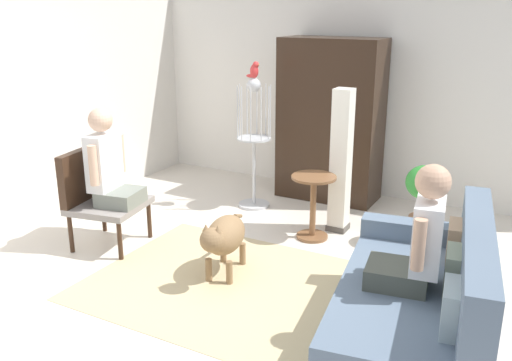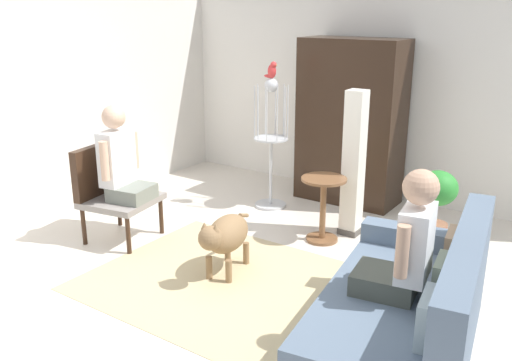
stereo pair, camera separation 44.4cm
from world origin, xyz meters
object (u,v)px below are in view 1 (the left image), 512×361
Objects in this scene: armchair at (96,192)px; person_on_couch at (418,239)px; person_on_armchair at (108,165)px; parrot at (254,70)px; couch at (420,304)px; potted_plant at (424,197)px; dog at (224,236)px; bird_cage_stand at (254,146)px; round_end_table at (313,202)px; armoire_cabinet at (330,120)px; column_lamp at (341,162)px.

person_on_couch is (3.09, -0.28, 0.26)m from armchair.
parrot is at bearing 67.35° from person_on_armchair.
parrot reaches higher than couch.
potted_plant is (1.94, -0.19, -1.07)m from parrot.
parrot is (-0.60, 1.64, 1.20)m from dog.
dog is (-1.66, 0.28, -0.43)m from person_on_couch.
bird_cage_stand is (0.82, 1.64, 0.19)m from armchair.
couch is 1.75m from potted_plant.
armchair reaches higher than round_end_table.
couch is 2.96× the size of round_end_table.
round_end_table is 1.15m from bird_cage_stand.
potted_plant is at bearing 27.69° from armchair.
round_end_table is at bearing 31.83° from armchair.
round_end_table is at bearing -75.24° from armoire_cabinet.
potted_plant is (2.77, 1.45, -0.04)m from armchair.
armoire_cabinet is (1.45, 2.36, 0.42)m from armchair.
couch is 10.69× the size of parrot.
armchair is at bearing -179.96° from dog.
person_on_couch reaches higher than couch.
couch is at bearing 32.58° from person_on_couch.
round_end_table is at bearing -29.30° from parrot.
parrot reaches higher than column_lamp.
dog is (-0.35, -1.11, -0.02)m from round_end_table.
column_lamp is (-1.16, 1.71, -0.06)m from person_on_couch.
round_end_table is (1.78, 1.11, -0.15)m from armchair.
potted_plant is at bearing 100.55° from person_on_couch.
person_on_armchair is 1.36m from dog.
person_on_armchair is 1.75m from bird_cage_stand.
bird_cage_stand is at bearing 174.47° from potted_plant.
person_on_couch is 1.31× the size of round_end_table.
person_on_couch is at bearing -58.19° from armoire_cabinet.
couch is 1.92m from round_end_table.
couch reaches higher than potted_plant.
bird_cage_stand is at bearing 67.53° from person_on_armchair.
round_end_table is at bearing -160.63° from potted_plant.
bird_cage_stand is 8.21× the size of parrot.
couch is 1.31× the size of column_lamp.
armchair is 2.10m from round_end_table.
column_lamp is at bearing 124.07° from person_on_couch.
column_lamp reaches higher than round_end_table.
column_lamp is 1.08m from armoire_cabinet.
dog is at bearing -1.20° from person_on_armchair.
parrot is (0.67, 1.61, 0.75)m from person_on_armchair.
column_lamp is at bearing 70.63° from dog.
armchair is at bearing -116.60° from bird_cage_stand.
armoire_cabinet is (-0.33, 1.26, 0.56)m from round_end_table.
dog is 0.46× the size of armoire_cabinet.
column_lamp reaches higher than person_on_armchair.
parrot is (-0.95, 0.54, 1.18)m from round_end_table.
person_on_couch is 1.74m from dog.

